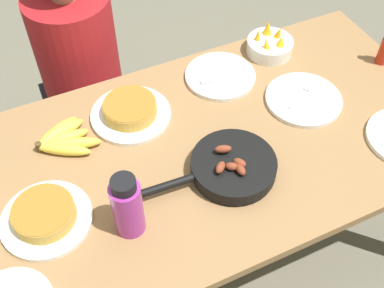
{
  "coord_description": "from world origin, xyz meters",
  "views": [
    {
      "loc": [
        -0.4,
        -0.86,
        1.86
      ],
      "look_at": [
        0.0,
        0.0,
        0.74
      ],
      "focal_mm": 45.0,
      "sensor_mm": 36.0,
      "label": 1
    }
  ],
  "objects": [
    {
      "name": "empty_plate_near_front",
      "position": [
        0.43,
        0.04,
        0.72
      ],
      "size": [
        0.26,
        0.26,
        0.02
      ],
      "color": "silver",
      "rests_on": "dining_table"
    },
    {
      "name": "water_bottle",
      "position": [
        -0.27,
        -0.17,
        0.81
      ],
      "size": [
        0.08,
        0.08,
        0.21
      ],
      "color": "#992D89",
      "rests_on": "dining_table"
    },
    {
      "name": "fruit_bowl_mango",
      "position": [
        0.46,
        0.31,
        0.74
      ],
      "size": [
        0.17,
        0.17,
        0.11
      ],
      "color": "silver",
      "rests_on": "dining_table"
    },
    {
      "name": "frittata_plate_side",
      "position": [
        -0.12,
        0.22,
        0.74
      ],
      "size": [
        0.26,
        0.26,
        0.06
      ],
      "color": "silver",
      "rests_on": "dining_table"
    },
    {
      "name": "empty_plate_far_right",
      "position": [
        0.23,
        0.26,
        0.72
      ],
      "size": [
        0.25,
        0.25,
        0.02
      ],
      "color": "silver",
      "rests_on": "dining_table"
    },
    {
      "name": "skillet",
      "position": [
        0.07,
        -0.13,
        0.74
      ],
      "size": [
        0.42,
        0.25,
        0.08
      ],
      "rotation": [
        0.0,
        0.0,
        3.08
      ],
      "color": "black",
      "rests_on": "dining_table"
    },
    {
      "name": "person_figure",
      "position": [
        -0.18,
        0.66,
        0.48
      ],
      "size": [
        0.35,
        0.35,
        1.16
      ],
      "color": "black",
      "rests_on": "ground_plane"
    },
    {
      "name": "ground_plane",
      "position": [
        0.0,
        0.0,
        0.0
      ],
      "size": [
        14.0,
        14.0,
        0.0
      ],
      "primitive_type": "plane",
      "color": "#666051"
    },
    {
      "name": "banana_bunch",
      "position": [
        -0.35,
        0.19,
        0.73
      ],
      "size": [
        0.2,
        0.19,
        0.04
      ],
      "color": "gold",
      "rests_on": "dining_table"
    },
    {
      "name": "frittata_plate_center",
      "position": [
        -0.47,
        -0.06,
        0.74
      ],
      "size": [
        0.25,
        0.25,
        0.06
      ],
      "color": "silver",
      "rests_on": "dining_table"
    },
    {
      "name": "dining_table",
      "position": [
        0.0,
        0.0,
        0.62
      ],
      "size": [
        1.73,
        0.84,
        0.71
      ],
      "color": "olive",
      "rests_on": "ground_plane"
    }
  ]
}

